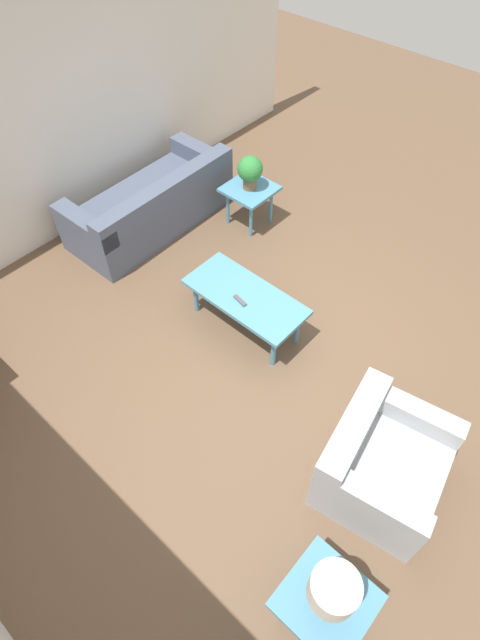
% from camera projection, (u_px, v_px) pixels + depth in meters
% --- Properties ---
extents(ground_plane, '(14.00, 14.00, 0.00)m').
position_uv_depth(ground_plane, '(276.00, 352.00, 4.82)').
color(ground_plane, brown).
extents(wall_right, '(0.12, 7.20, 2.70)m').
position_uv_depth(wall_right, '(51.00, 112.00, 5.09)').
color(wall_right, white).
rests_on(wall_right, ground_plane).
extents(sofa, '(0.91, 2.00, 0.71)m').
position_uv_depth(sofa, '(152.00, 205.00, 5.84)').
color(sofa, '#4C566B').
rests_on(sofa, ground_plane).
extents(armchair, '(0.98, 1.08, 0.70)m').
position_uv_depth(armchair, '(380.00, 463.00, 3.80)').
color(armchair, '#A8ADB2').
rests_on(armchair, ground_plane).
extents(coffee_table, '(1.20, 0.54, 0.44)m').
position_uv_depth(coffee_table, '(245.00, 299.00, 4.74)').
color(coffee_table, teal).
rests_on(coffee_table, ground_plane).
extents(side_table_plant, '(0.54, 0.54, 0.49)m').
position_uv_depth(side_table_plant, '(250.00, 193.00, 5.76)').
color(side_table_plant, teal).
rests_on(side_table_plant, ground_plane).
extents(side_table_lamp, '(0.54, 0.54, 0.49)m').
position_uv_depth(side_table_lamp, '(326.00, 603.00, 3.08)').
color(side_table_lamp, teal).
rests_on(side_table_lamp, ground_plane).
extents(potted_plant, '(0.29, 0.29, 0.39)m').
position_uv_depth(potted_plant, '(250.00, 171.00, 5.53)').
color(potted_plant, brown).
rests_on(potted_plant, side_table_plant).
extents(table_lamp, '(0.29, 0.29, 0.40)m').
position_uv_depth(table_lamp, '(333.00, 591.00, 2.83)').
color(table_lamp, red).
rests_on(table_lamp, side_table_lamp).
extents(remote_control, '(0.16, 0.07, 0.02)m').
position_uv_depth(remote_control, '(240.00, 301.00, 4.64)').
color(remote_control, '#4C4C51').
rests_on(remote_control, coffee_table).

